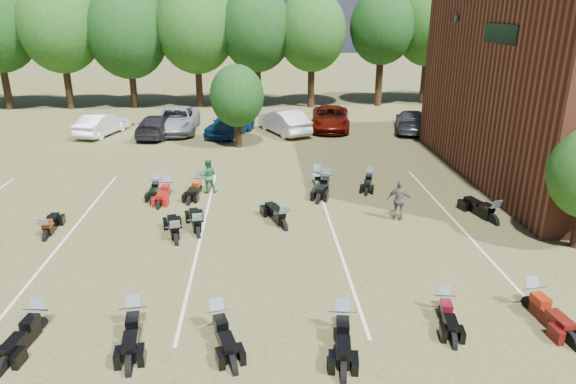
{
  "coord_description": "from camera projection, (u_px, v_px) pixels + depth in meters",
  "views": [
    {
      "loc": [
        -0.77,
        -14.96,
        8.13
      ],
      "look_at": [
        0.34,
        4.0,
        1.2
      ],
      "focal_mm": 32.0,
      "sensor_mm": 36.0,
      "label": 1
    }
  ],
  "objects": [
    {
      "name": "ground",
      "position": [
        285.0,
        268.0,
        16.86
      ],
      "size": [
        160.0,
        160.0,
        0.0
      ],
      "primitive_type": "plane",
      "color": "brown",
      "rests_on": "ground"
    },
    {
      "name": "car_1",
      "position": [
        102.0,
        124.0,
        33.89
      ],
      "size": [
        2.74,
        4.66,
        1.45
      ],
      "primitive_type": "imported",
      "rotation": [
        0.0,
        0.0,
        2.85
      ],
      "color": "silver",
      "rests_on": "ground"
    },
    {
      "name": "car_2",
      "position": [
        177.0,
        120.0,
        34.81
      ],
      "size": [
        2.7,
        5.8,
        1.61
      ],
      "primitive_type": "imported",
      "rotation": [
        0.0,
        0.0,
        0.0
      ],
      "color": "gray",
      "rests_on": "ground"
    },
    {
      "name": "car_3",
      "position": [
        157.0,
        126.0,
        33.63
      ],
      "size": [
        2.4,
        4.95,
        1.39
      ],
      "primitive_type": "imported",
      "rotation": [
        0.0,
        0.0,
        3.04
      ],
      "color": "black",
      "rests_on": "ground"
    },
    {
      "name": "car_4",
      "position": [
        230.0,
        123.0,
        33.9
      ],
      "size": [
        3.62,
        5.0,
        1.58
      ],
      "primitive_type": "imported",
      "rotation": [
        0.0,
        0.0,
        -0.42
      ],
      "color": "navy",
      "rests_on": "ground"
    },
    {
      "name": "car_5",
      "position": [
        284.0,
        122.0,
        34.31
      ],
      "size": [
        3.56,
        5.14,
        1.61
      ],
      "primitive_type": "imported",
      "rotation": [
        0.0,
        0.0,
        3.57
      ],
      "color": "#B8B7B2",
      "rests_on": "ground"
    },
    {
      "name": "car_6",
      "position": [
        330.0,
        118.0,
        35.52
      ],
      "size": [
        3.27,
        5.82,
        1.54
      ],
      "primitive_type": "imported",
      "rotation": [
        0.0,
        0.0,
        -0.14
      ],
      "color": "#530B04",
      "rests_on": "ground"
    },
    {
      "name": "car_7",
      "position": [
        411.0,
        121.0,
        34.91
      ],
      "size": [
        3.19,
        5.33,
        1.45
      ],
      "primitive_type": "imported",
      "rotation": [
        0.0,
        0.0,
        2.89
      ],
      "color": "#353539",
      "rests_on": "ground"
    },
    {
      "name": "person_green",
      "position": [
        208.0,
        176.0,
        23.41
      ],
      "size": [
        0.8,
        0.63,
        1.6
      ],
      "primitive_type": "imported",
      "rotation": [
        0.0,
        0.0,
        3.18
      ],
      "color": "#25653A",
      "rests_on": "ground"
    },
    {
      "name": "person_grey",
      "position": [
        400.0,
        200.0,
        20.36
      ],
      "size": [
        1.06,
        0.72,
        1.68
      ],
      "primitive_type": "imported",
      "rotation": [
        0.0,
        0.0,
        2.79
      ],
      "color": "#635B55",
      "rests_on": "ground"
    },
    {
      "name": "motorcycle_1",
      "position": [
        40.0,
        329.0,
        13.67
      ],
      "size": [
        0.99,
        2.33,
        1.26
      ],
      "primitive_type": null,
      "rotation": [
        0.0,
        0.0,
        -0.12
      ],
      "color": "black",
      "rests_on": "ground"
    },
    {
      "name": "motorcycle_2",
      "position": [
        136.0,
        328.0,
        13.72
      ],
      "size": [
        1.04,
        2.41,
        1.3
      ],
      "primitive_type": null,
      "rotation": [
        0.0,
        0.0,
        0.13
      ],
      "color": "black",
      "rests_on": "ground"
    },
    {
      "name": "motorcycle_3",
      "position": [
        219.0,
        330.0,
        13.63
      ],
      "size": [
        1.3,
        2.35,
        1.25
      ],
      "primitive_type": null,
      "rotation": [
        0.0,
        0.0,
        0.28
      ],
      "color": "black",
      "rests_on": "ground"
    },
    {
      "name": "motorcycle_4",
      "position": [
        342.0,
        332.0,
        13.54
      ],
      "size": [
        1.07,
        2.44,
        1.31
      ],
      "primitive_type": null,
      "rotation": [
        0.0,
        0.0,
        -0.14
      ],
      "color": "black",
      "rests_on": "ground"
    },
    {
      "name": "motorcycle_5",
      "position": [
        443.0,
        312.0,
        14.42
      ],
      "size": [
        0.95,
        2.08,
        1.12
      ],
      "primitive_type": null,
      "rotation": [
        0.0,
        0.0,
        -0.16
      ],
      "color": "black",
      "rests_on": "ground"
    },
    {
      "name": "motorcycle_6",
      "position": [
        530.0,
        308.0,
        14.63
      ],
      "size": [
        1.0,
        2.44,
        1.32
      ],
      "primitive_type": null,
      "rotation": [
        0.0,
        0.0,
        0.11
      ],
      "color": "#4A0C0A",
      "rests_on": "ground"
    },
    {
      "name": "motorcycle_8",
      "position": [
        46.0,
        238.0,
        19.0
      ],
      "size": [
        0.86,
        2.18,
        1.19
      ],
      "primitive_type": null,
      "rotation": [
        0.0,
        0.0,
        3.23
      ],
      "color": "black",
      "rests_on": "ground"
    },
    {
      "name": "motorcycle_9",
      "position": [
        176.0,
        242.0,
        18.68
      ],
      "size": [
        1.25,
        2.39,
        1.27
      ],
      "primitive_type": null,
      "rotation": [
        0.0,
        0.0,
        3.38
      ],
      "color": "black",
      "rests_on": "ground"
    },
    {
      "name": "motorcycle_10",
      "position": [
        198.0,
        235.0,
        19.26
      ],
      "size": [
        1.22,
        2.45,
        1.31
      ],
      "primitive_type": null,
      "rotation": [
        0.0,
        0.0,
        3.35
      ],
      "color": "black",
      "rests_on": "ground"
    },
    {
      "name": "motorcycle_12",
      "position": [
        283.0,
        228.0,
        19.89
      ],
      "size": [
        1.5,
        2.51,
        1.33
      ],
      "primitive_type": null,
      "rotation": [
        0.0,
        0.0,
        3.48
      ],
      "color": "black",
      "rests_on": "ground"
    },
    {
      "name": "motorcycle_13",
      "position": [
        492.0,
        223.0,
        20.37
      ],
      "size": [
        1.41,
        2.61,
        1.39
      ],
      "primitive_type": null,
      "rotation": [
        0.0,
        0.0,
        3.4
      ],
      "color": "black",
      "rests_on": "ground"
    },
    {
      "name": "motorcycle_15",
      "position": [
        168.0,
        195.0,
        23.39
      ],
      "size": [
        0.85,
        2.24,
        1.22
      ],
      "primitive_type": null,
      "rotation": [
        0.0,
        0.0,
        -0.07
      ],
      "color": "maroon",
      "rests_on": "ground"
    },
    {
      "name": "motorcycle_16",
      "position": [
        157.0,
        191.0,
        23.82
      ],
      "size": [
        0.7,
        2.07,
        1.14
      ],
      "primitive_type": null,
      "rotation": [
        0.0,
        0.0,
        0.02
      ],
      "color": "black",
      "rests_on": "ground"
    },
    {
      "name": "motorcycle_17",
      "position": [
        199.0,
        191.0,
        23.86
      ],
      "size": [
        1.04,
        2.32,
        1.25
      ],
      "primitive_type": null,
      "rotation": [
        0.0,
        0.0,
        -0.15
      ],
      "color": "black",
      "rests_on": "ground"
    },
    {
      "name": "motorcycle_18",
      "position": [
        326.0,
        188.0,
        24.17
      ],
      "size": [
        1.53,
        2.62,
        1.39
      ],
      "primitive_type": null,
      "rotation": [
        0.0,
        0.0,
        -0.31
      ],
      "color": "black",
      "rests_on": "ground"
    },
    {
      "name": "motorcycle_19",
      "position": [
        369.0,
        184.0,
        24.83
      ],
      "size": [
        1.24,
        2.2,
        1.17
      ],
      "primitive_type": null,
      "rotation": [
        0.0,
        0.0,
        -0.29
      ],
      "color": "black",
      "rests_on": "ground"
    },
    {
      "name": "motorcycle_20",
      "position": [
        317.0,
        185.0,
        24.67
      ],
      "size": [
        0.84,
        2.42,
        1.33
      ],
      "primitive_type": null,
      "rotation": [
        0.0,
        0.0,
        -0.03
      ],
      "color": "black",
      "rests_on": "ground"
    },
    {
      "name": "tree_line",
      "position": [
        254.0,
        29.0,
        41.83
      ],
      "size": [
        56.0,
        6.0,
        9.79
      ],
      "color": "black",
      "rests_on": "ground"
    },
    {
      "name": "young_tree_midfield",
      "position": [
        237.0,
        96.0,
        30.22
      ],
      "size": [
        3.2,
        3.2,
        4.7
      ],
      "color": "black",
      "rests_on": "ground"
    },
    {
      "name": "parking_lines",
      "position": [
        202.0,
        232.0,
        19.5
      ],
      "size": [
        20.1,
        14.0,
        0.01
      ],
      "color": "silver",
      "rests_on": "ground"
    }
  ]
}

